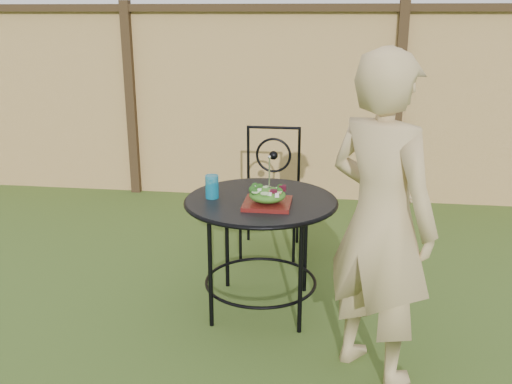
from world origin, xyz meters
TOP-DOWN VIEW (x-y plane):
  - ground at (0.00, 0.00)m, footprint 60.00×60.00m
  - fence at (-0.00, 2.19)m, footprint 8.00×0.12m
  - patio_table at (0.30, -0.11)m, footprint 0.92×0.92m
  - patio_chair at (0.26, 0.85)m, footprint 0.46×0.46m
  - diner at (0.95, -0.69)m, footprint 0.71×0.70m
  - salad_plate at (0.35, -0.22)m, footprint 0.27×0.27m
  - salad at (0.35, -0.22)m, footprint 0.21×0.21m
  - fork at (0.36, -0.22)m, footprint 0.01×0.01m
  - drinking_glass at (0.01, -0.12)m, footprint 0.08×0.08m

SIDE VIEW (x-z plane):
  - ground at x=0.00m, z-range 0.00..0.00m
  - patio_chair at x=0.26m, z-range 0.03..0.98m
  - patio_table at x=0.30m, z-range 0.22..0.95m
  - salad_plate at x=0.35m, z-range 0.72..0.75m
  - salad at x=0.35m, z-range 0.75..0.83m
  - drinking_glass at x=0.01m, z-range 0.72..0.86m
  - diner at x=0.95m, z-range 0.00..1.65m
  - fork at x=0.36m, z-range 0.83..1.01m
  - fence at x=0.00m, z-range 0.00..1.90m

